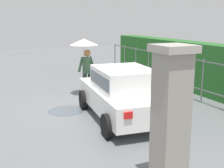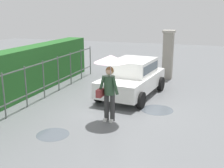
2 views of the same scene
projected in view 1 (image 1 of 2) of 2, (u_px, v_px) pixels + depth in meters
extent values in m
plane|color=slate|center=(102.00, 105.00, 9.90)|extent=(40.00, 40.00, 0.00)
cube|color=white|center=(122.00, 99.00, 8.44)|extent=(3.86, 2.05, 0.60)
cube|color=white|center=(124.00, 79.00, 8.17)|extent=(2.05, 1.64, 0.60)
cube|color=#4C5B66|center=(124.00, 78.00, 8.17)|extent=(1.90, 1.65, 0.33)
cylinder|color=black|center=(83.00, 99.00, 9.40)|extent=(0.62, 0.25, 0.60)
cylinder|color=black|center=(132.00, 95.00, 9.92)|extent=(0.62, 0.25, 0.60)
cylinder|color=black|center=(107.00, 126.00, 7.09)|extent=(0.62, 0.25, 0.60)
cylinder|color=black|center=(170.00, 119.00, 7.61)|extent=(0.62, 0.25, 0.60)
cube|color=red|center=(128.00, 115.00, 6.52)|extent=(0.08, 0.21, 0.16)
cube|color=red|center=(172.00, 110.00, 6.86)|extent=(0.08, 0.21, 0.16)
cylinder|color=#333333|center=(85.00, 85.00, 10.87)|extent=(0.15, 0.15, 0.86)
cylinder|color=#333333|center=(90.00, 84.00, 10.95)|extent=(0.15, 0.15, 0.86)
cube|color=white|center=(85.00, 95.00, 11.01)|extent=(0.26, 0.10, 0.08)
cube|color=white|center=(90.00, 94.00, 11.09)|extent=(0.26, 0.10, 0.08)
cylinder|color=#2D4C33|center=(87.00, 65.00, 10.76)|extent=(0.34, 0.34, 0.58)
sphere|color=#DBAD89|center=(87.00, 53.00, 10.66)|extent=(0.22, 0.22, 0.22)
sphere|color=olive|center=(87.00, 53.00, 10.63)|extent=(0.25, 0.25, 0.25)
cylinder|color=#2D4C33|center=(81.00, 65.00, 10.74)|extent=(0.10, 0.23, 0.56)
cylinder|color=#2D4C33|center=(92.00, 64.00, 10.91)|extent=(0.10, 0.23, 0.56)
cylinder|color=#B2B2B7|center=(84.00, 56.00, 10.74)|extent=(0.02, 0.02, 0.77)
cone|color=#F4C6DB|center=(84.00, 42.00, 10.63)|extent=(1.01, 1.01, 0.22)
cube|color=maroon|center=(93.00, 71.00, 11.02)|extent=(0.34, 0.17, 0.24)
cube|color=gray|center=(170.00, 122.00, 4.86)|extent=(0.48, 0.48, 2.30)
cube|color=#9E998E|center=(174.00, 48.00, 4.59)|extent=(0.60, 0.60, 0.12)
cylinder|color=#59605B|center=(115.00, 57.00, 16.03)|extent=(0.05, 0.05, 1.50)
cylinder|color=#59605B|center=(125.00, 60.00, 15.02)|extent=(0.05, 0.05, 1.50)
cylinder|color=#59605B|center=(136.00, 63.00, 14.01)|extent=(0.05, 0.05, 1.50)
cylinder|color=#59605B|center=(148.00, 67.00, 13.00)|extent=(0.05, 0.05, 1.50)
cylinder|color=#59605B|center=(163.00, 71.00, 11.99)|extent=(0.05, 0.05, 1.50)
cylinder|color=#59605B|center=(181.00, 75.00, 10.98)|extent=(0.05, 0.05, 1.50)
cylinder|color=#59605B|center=(202.00, 81.00, 9.97)|extent=(0.05, 0.05, 1.50)
cube|color=#59605B|center=(173.00, 56.00, 11.34)|extent=(10.26, 0.03, 0.04)
cube|color=#59605B|center=(172.00, 80.00, 11.55)|extent=(10.26, 0.03, 0.04)
cube|color=#235B23|center=(193.00, 66.00, 11.87)|extent=(11.26, 0.90, 1.90)
cylinder|color=#4C545B|center=(66.00, 111.00, 9.21)|extent=(1.12, 1.12, 0.00)
cylinder|color=#4C545B|center=(100.00, 85.00, 12.82)|extent=(0.92, 0.92, 0.00)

